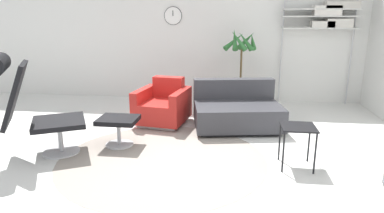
{
  "coord_description": "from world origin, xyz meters",
  "views": [
    {
      "loc": [
        0.53,
        -3.74,
        1.65
      ],
      "look_at": [
        0.01,
        0.33,
        0.55
      ],
      "focal_mm": 32.0,
      "sensor_mm": 36.0,
      "label": 1
    }
  ],
  "objects": [
    {
      "name": "lounge_chair",
      "position": [
        -1.86,
        -0.17,
        0.73
      ],
      "size": [
        1.13,
        0.96,
        1.23
      ],
      "rotation": [
        0.0,
        0.0,
        -1.09
      ],
      "color": "#BCBCC1",
      "rests_on": "ground_plane"
    },
    {
      "name": "ground_plane",
      "position": [
        0.0,
        0.0,
        0.0
      ],
      "size": [
        12.0,
        12.0,
        0.0
      ],
      "primitive_type": "plane",
      "color": "silver"
    },
    {
      "name": "wall_back",
      "position": [
        -0.0,
        3.04,
        1.4
      ],
      "size": [
        12.0,
        0.09,
        2.8
      ],
      "color": "silver",
      "rests_on": "ground_plane"
    },
    {
      "name": "couch_low",
      "position": [
        0.57,
        1.27,
        0.25
      ],
      "size": [
        1.4,
        1.14,
        0.69
      ],
      "rotation": [
        0.0,
        0.0,
        3.32
      ],
      "color": "black",
      "rests_on": "ground_plane"
    },
    {
      "name": "shelf_unit",
      "position": [
        2.16,
        2.82,
        1.62
      ],
      "size": [
        1.32,
        0.28,
        2.02
      ],
      "color": "#BCBCC1",
      "rests_on": "ground_plane"
    },
    {
      "name": "round_rug",
      "position": [
        -0.29,
        -0.07,
        0.0
      ],
      "size": [
        2.45,
        2.45,
        0.01
      ],
      "color": "gray",
      "rests_on": "ground_plane"
    },
    {
      "name": "side_table",
      "position": [
        1.24,
        -0.08,
        0.41
      ],
      "size": [
        0.37,
        0.37,
        0.48
      ],
      "color": "black",
      "rests_on": "ground_plane"
    },
    {
      "name": "armchair_red",
      "position": [
        -0.57,
        1.33,
        0.26
      ],
      "size": [
        0.84,
        0.89,
        0.69
      ],
      "rotation": [
        0.0,
        0.0,
        2.99
      ],
      "color": "silver",
      "rests_on": "ground_plane"
    },
    {
      "name": "ottoman",
      "position": [
        -0.94,
        0.31,
        0.28
      ],
      "size": [
        0.5,
        0.42,
        0.38
      ],
      "color": "#BCBCC1",
      "rests_on": "ground_plane"
    },
    {
      "name": "potted_plant",
      "position": [
        0.63,
        2.43,
        0.6
      ],
      "size": [
        0.62,
        0.6,
        1.44
      ],
      "color": "brown",
      "rests_on": "ground_plane"
    }
  ]
}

